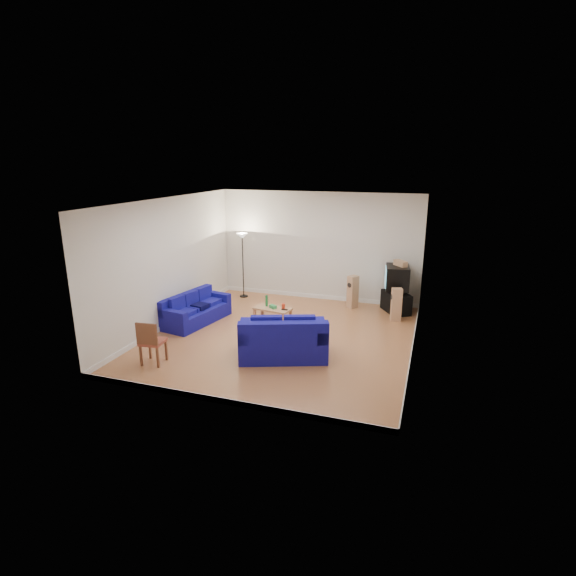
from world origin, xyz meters
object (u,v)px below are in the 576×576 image
(sofa_loveseat, at_px, (283,342))
(coffee_table, at_px, (273,310))
(tv_stand, at_px, (396,302))
(sofa_three_seat, at_px, (195,312))
(television, at_px, (397,277))

(sofa_loveseat, relative_size, coffee_table, 2.02)
(tv_stand, bearing_deg, sofa_three_seat, -95.72)
(sofa_three_seat, distance_m, tv_stand, 5.47)
(sofa_loveseat, bearing_deg, sofa_three_seat, 134.62)
(sofa_loveseat, height_order, coffee_table, sofa_loveseat)
(coffee_table, relative_size, tv_stand, 1.13)
(tv_stand, relative_size, television, 1.01)
(sofa_three_seat, relative_size, television, 2.29)
(tv_stand, bearing_deg, coffee_table, -92.47)
(sofa_three_seat, bearing_deg, sofa_loveseat, 75.23)
(television, bearing_deg, tv_stand, 32.48)
(coffee_table, distance_m, television, 3.53)
(sofa_three_seat, xyz_separation_m, sofa_loveseat, (2.89, -1.35, 0.07))
(sofa_three_seat, relative_size, tv_stand, 2.25)
(sofa_loveseat, bearing_deg, television, 42.42)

